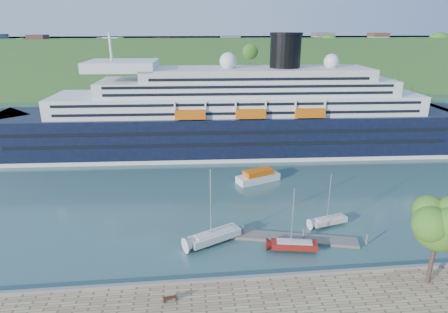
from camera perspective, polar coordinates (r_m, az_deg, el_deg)
ground at (r=47.38m, az=8.73°, el=-18.41°), size 400.00×400.00×0.00m
far_hillside at (r=182.25m, az=-2.49°, el=13.91°), size 400.00×50.00×24.00m
quay_coping at (r=46.53m, az=8.87°, el=-17.44°), size 220.00×0.50×0.30m
cruise_ship at (r=88.02m, az=0.63°, el=9.43°), size 123.63×22.93×27.62m
park_bench at (r=42.92m, az=-8.25°, el=-20.47°), size 1.55×0.77×0.96m
promenade_tree at (r=48.01m, az=29.67°, el=-10.71°), size 7.05×7.05×11.68m
floating_pontoon at (r=55.37m, az=9.72°, el=-12.13°), size 19.38×6.90×0.43m
sailboat_white_near at (r=51.31m, az=-1.46°, el=-7.95°), size 8.41×5.75×10.67m
sailboat_red at (r=50.93m, az=10.89°, el=-9.80°), size 6.95×2.98×8.70m
sailboat_white_far at (r=58.49m, az=16.02°, el=-6.60°), size 6.47×3.28×8.05m
tender_launch at (r=73.45m, az=5.22°, el=-2.92°), size 9.10×5.89×2.38m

